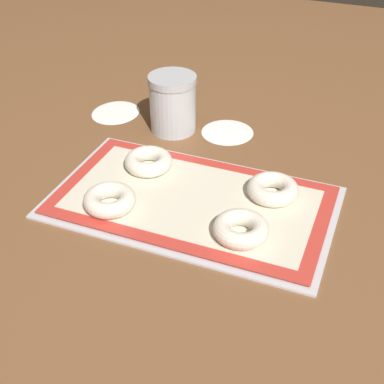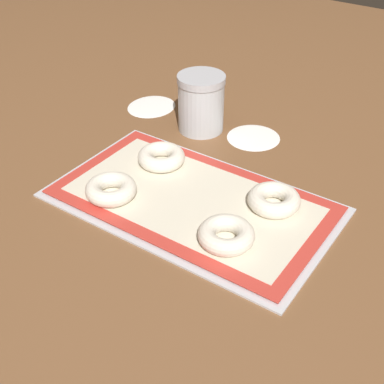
{
  "view_description": "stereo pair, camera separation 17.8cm",
  "coord_description": "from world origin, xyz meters",
  "px_view_note": "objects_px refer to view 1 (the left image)",
  "views": [
    {
      "loc": [
        0.28,
        -0.73,
        0.61
      ],
      "look_at": [
        -0.01,
        0.02,
        0.03
      ],
      "focal_mm": 50.0,
      "sensor_mm": 36.0,
      "label": 1
    },
    {
      "loc": [
        0.44,
        -0.64,
        0.61
      ],
      "look_at": [
        -0.01,
        0.02,
        0.03
      ],
      "focal_mm": 50.0,
      "sensor_mm": 36.0,
      "label": 2
    }
  ],
  "objects_px": {
    "bagel_front_right": "(241,229)",
    "flour_canister": "(173,103)",
    "baking_tray": "(192,202)",
    "bagel_front_left": "(110,200)",
    "bagel_back_left": "(148,161)",
    "bagel_back_right": "(273,189)"
  },
  "relations": [
    {
      "from": "bagel_front_right",
      "to": "flour_canister",
      "type": "bearing_deg",
      "value": 129.52
    },
    {
      "from": "baking_tray",
      "to": "bagel_front_left",
      "type": "height_order",
      "value": "bagel_front_left"
    },
    {
      "from": "baking_tray",
      "to": "flour_canister",
      "type": "bearing_deg",
      "value": 120.33
    },
    {
      "from": "baking_tray",
      "to": "flour_canister",
      "type": "distance_m",
      "value": 0.3
    },
    {
      "from": "bagel_front_left",
      "to": "flour_canister",
      "type": "xyz_separation_m",
      "value": [
        -0.02,
        0.33,
        0.04
      ]
    },
    {
      "from": "baking_tray",
      "to": "bagel_front_right",
      "type": "relative_size",
      "value": 5.45
    },
    {
      "from": "flour_canister",
      "to": "bagel_front_right",
      "type": "bearing_deg",
      "value": -50.48
    },
    {
      "from": "baking_tray",
      "to": "bagel_front_left",
      "type": "distance_m",
      "value": 0.15
    },
    {
      "from": "bagel_front_right",
      "to": "bagel_back_left",
      "type": "bearing_deg",
      "value": 150.52
    },
    {
      "from": "bagel_back_left",
      "to": "flour_canister",
      "type": "distance_m",
      "value": 0.19
    },
    {
      "from": "bagel_front_right",
      "to": "bagel_back_right",
      "type": "bearing_deg",
      "value": 81.16
    },
    {
      "from": "flour_canister",
      "to": "bagel_front_left",
      "type": "bearing_deg",
      "value": -87.3
    },
    {
      "from": "bagel_front_left",
      "to": "bagel_back_right",
      "type": "xyz_separation_m",
      "value": [
        0.27,
        0.14,
        0.0
      ]
    },
    {
      "from": "baking_tray",
      "to": "bagel_back_left",
      "type": "xyz_separation_m",
      "value": [
        -0.12,
        0.07,
        0.02
      ]
    },
    {
      "from": "bagel_back_right",
      "to": "bagel_back_left",
      "type": "bearing_deg",
      "value": 179.74
    },
    {
      "from": "bagel_back_left",
      "to": "bagel_back_right",
      "type": "bearing_deg",
      "value": -0.26
    },
    {
      "from": "bagel_front_right",
      "to": "bagel_back_right",
      "type": "distance_m",
      "value": 0.13
    },
    {
      "from": "bagel_back_right",
      "to": "bagel_front_left",
      "type": "bearing_deg",
      "value": -151.93
    },
    {
      "from": "bagel_back_right",
      "to": "flour_canister",
      "type": "height_order",
      "value": "flour_canister"
    },
    {
      "from": "bagel_front_right",
      "to": "bagel_back_left",
      "type": "height_order",
      "value": "same"
    },
    {
      "from": "baking_tray",
      "to": "bagel_front_right",
      "type": "height_order",
      "value": "bagel_front_right"
    },
    {
      "from": "bagel_front_left",
      "to": "baking_tray",
      "type": "bearing_deg",
      "value": 31.06
    }
  ]
}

